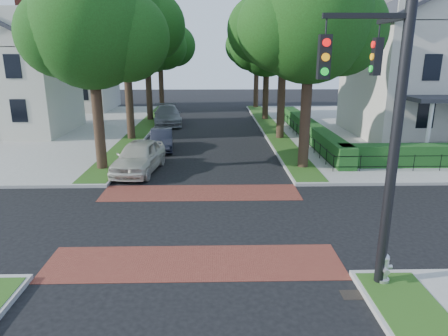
{
  "coord_description": "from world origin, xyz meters",
  "views": [
    {
      "loc": [
        0.66,
        -14.12,
        6.1
      ],
      "look_at": [
        1.03,
        1.71,
        1.6
      ],
      "focal_mm": 32.0,
      "sensor_mm": 36.0,
      "label": 1
    }
  ],
  "objects": [
    {
      "name": "ground",
      "position": [
        0.0,
        0.0,
        0.0
      ],
      "size": [
        120.0,
        120.0,
        0.0
      ],
      "primitive_type": "plane",
      "color": "black",
      "rests_on": "ground"
    },
    {
      "name": "traffic_signal",
      "position": [
        4.89,
        -4.41,
        4.71
      ],
      "size": [
        2.17,
        2.0,
        8.0
      ],
      "color": "black",
      "rests_on": "sidewalk_se"
    },
    {
      "name": "grass_strip_nw",
      "position": [
        -5.4,
        19.1,
        0.16
      ],
      "size": [
        1.6,
        29.8,
        0.02
      ],
      "primitive_type": "cube",
      "color": "#2A4C15",
      "rests_on": "sidewalk_nw"
    },
    {
      "name": "storm_drain",
      "position": [
        4.3,
        -5.0,
        0.01
      ],
      "size": [
        0.65,
        0.45,
        0.01
      ],
      "primitive_type": "cube",
      "color": "black",
      "rests_on": "ground"
    },
    {
      "name": "tree_right_near",
      "position": [
        5.6,
        7.24,
        7.63
      ],
      "size": [
        7.75,
        6.67,
        10.66
      ],
      "color": "black",
      "rests_on": "sidewalk_ne"
    },
    {
      "name": "tree_left_near",
      "position": [
        -5.4,
        7.23,
        7.27
      ],
      "size": [
        7.5,
        6.45,
        10.2
      ],
      "color": "black",
      "rests_on": "sidewalk_nw"
    },
    {
      "name": "house_victorian",
      "position": [
        17.51,
        15.92,
        6.02
      ],
      "size": [
        13.0,
        13.05,
        12.48
      ],
      "color": "beige",
      "rests_on": "sidewalk_ne"
    },
    {
      "name": "parked_car_middle",
      "position": [
        -2.88,
        11.94,
        0.67
      ],
      "size": [
        1.84,
        4.19,
        1.34
      ],
      "primitive_type": "imported",
      "rotation": [
        0.0,
        0.0,
        0.11
      ],
      "color": "black",
      "rests_on": "ground"
    },
    {
      "name": "hedge_main_road",
      "position": [
        7.7,
        15.0,
        0.75
      ],
      "size": [
        1.0,
        18.0,
        1.2
      ],
      "primitive_type": "cube",
      "color": "#183E15",
      "rests_on": "sidewalk_ne"
    },
    {
      "name": "parked_car_front",
      "position": [
        -3.42,
        6.71,
        0.85
      ],
      "size": [
        2.6,
        5.19,
        1.7
      ],
      "primitive_type": "imported",
      "rotation": [
        0.0,
        0.0,
        -0.12
      ],
      "color": "beige",
      "rests_on": "ground"
    },
    {
      "name": "tree_left_mid",
      "position": [
        -5.39,
        15.24,
        8.34
      ],
      "size": [
        8.0,
        6.88,
        11.48
      ],
      "color": "black",
      "rests_on": "sidewalk_nw"
    },
    {
      "name": "crosswalk_near",
      "position": [
        0.0,
        -3.2,
        0.01
      ],
      "size": [
        9.0,
        2.2,
        0.01
      ],
      "primitive_type": "cube",
      "color": "maroon",
      "rests_on": "ground"
    },
    {
      "name": "parked_car_rear",
      "position": [
        -3.6,
        21.88,
        0.84
      ],
      "size": [
        3.11,
        6.08,
        1.69
      ],
      "primitive_type": "imported",
      "rotation": [
        0.0,
        0.0,
        0.13
      ],
      "color": "gray",
      "rests_on": "ground"
    },
    {
      "name": "fence_main_road",
      "position": [
        6.9,
        15.0,
        0.6
      ],
      "size": [
        0.06,
        18.0,
        0.9
      ],
      "primitive_type": null,
      "color": "black",
      "rests_on": "sidewalk_ne"
    },
    {
      "name": "house_left_near",
      "position": [
        -15.49,
        17.99,
        5.04
      ],
      "size": [
        10.0,
        9.0,
        10.14
      ],
      "color": "beige",
      "rests_on": "sidewalk_nw"
    },
    {
      "name": "tree_left_far",
      "position": [
        -5.4,
        24.22,
        7.12
      ],
      "size": [
        7.0,
        6.02,
        9.86
      ],
      "color": "black",
      "rests_on": "sidewalk_nw"
    },
    {
      "name": "tree_right_far",
      "position": [
        5.6,
        24.22,
        6.91
      ],
      "size": [
        7.25,
        6.23,
        9.74
      ],
      "color": "black",
      "rests_on": "sidewalk_ne"
    },
    {
      "name": "tree_right_mid",
      "position": [
        5.61,
        15.25,
        7.99
      ],
      "size": [
        8.25,
        7.09,
        11.22
      ],
      "color": "black",
      "rests_on": "sidewalk_ne"
    },
    {
      "name": "tree_left_back",
      "position": [
        -5.4,
        33.24,
        7.41
      ],
      "size": [
        7.75,
        6.66,
        10.44
      ],
      "color": "black",
      "rests_on": "sidewalk_nw"
    },
    {
      "name": "fire_hydrant",
      "position": [
        5.2,
        -4.61,
        0.56
      ],
      "size": [
        0.44,
        0.44,
        0.87
      ],
      "rotation": [
        0.0,
        0.0,
        0.11
      ],
      "color": "#BDBDBF",
      "rests_on": "sidewalk_se"
    },
    {
      "name": "tree_right_back",
      "position": [
        5.6,
        33.23,
        7.27
      ],
      "size": [
        7.5,
        6.45,
        10.2
      ],
      "color": "black",
      "rests_on": "sidewalk_ne"
    },
    {
      "name": "crosswalk_far",
      "position": [
        0.0,
        3.2,
        0.01
      ],
      "size": [
        9.0,
        2.2,
        0.01
      ],
      "primitive_type": "cube",
      "color": "maroon",
      "rests_on": "ground"
    },
    {
      "name": "grass_strip_ne",
      "position": [
        5.4,
        19.1,
        0.16
      ],
      "size": [
        1.6,
        29.8,
        0.02
      ],
      "primitive_type": "cube",
      "color": "#2A4C15",
      "rests_on": "sidewalk_ne"
    },
    {
      "name": "house_left_far",
      "position": [
        -15.49,
        31.99,
        5.04
      ],
      "size": [
        10.0,
        9.0,
        10.14
      ],
      "color": "beige",
      "rests_on": "sidewalk_nw"
    },
    {
      "name": "sidewalk_ne",
      "position": [
        19.5,
        19.0,
        0.07
      ],
      "size": [
        30.0,
        30.0,
        0.15
      ],
      "primitive_type": "cube",
      "color": "gray",
      "rests_on": "ground"
    }
  ]
}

